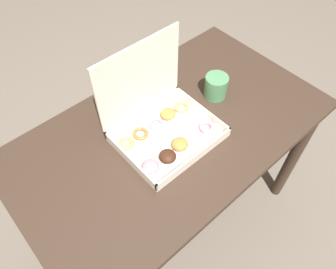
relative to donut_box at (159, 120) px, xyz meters
The scene contains 4 objects.
ground_plane 0.83m from the donut_box, 29.03° to the right, with size 8.00×8.00×0.00m, color #6B6054.
dining_table 0.19m from the donut_box, 29.03° to the right, with size 1.22×0.71×0.76m.
donut_box is the anchor object (origin of this frame).
coffee_mug 0.30m from the donut_box, ahead, with size 0.09×0.09×0.10m.
Camera 1 is at (-0.53, -0.58, 1.73)m, focal length 35.00 mm.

